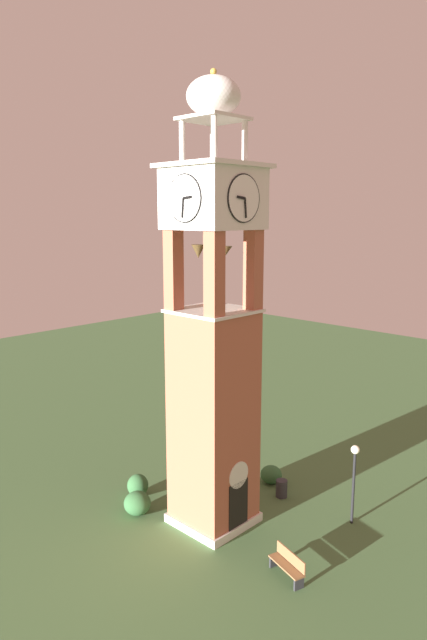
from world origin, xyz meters
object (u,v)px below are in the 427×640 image
(clock_tower, at_px, (214,351))
(trash_bin, at_px, (282,488))
(park_bench, at_px, (288,564))
(lamp_post, at_px, (354,469))

(clock_tower, bearing_deg, trash_bin, -13.00)
(park_bench, height_order, lamp_post, lamp_post)
(lamp_post, distance_m, trash_bin, 3.99)
(park_bench, relative_size, trash_bin, 2.07)
(clock_tower, xyz_separation_m, park_bench, (-0.80, -4.42, -6.87))
(clock_tower, relative_size, park_bench, 10.76)
(park_bench, bearing_deg, lamp_post, 1.87)
(trash_bin, bearing_deg, lamp_post, -85.19)
(park_bench, xyz_separation_m, lamp_post, (4.70, 0.15, 1.94))
(clock_tower, xyz_separation_m, trash_bin, (3.61, -0.83, -6.95))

